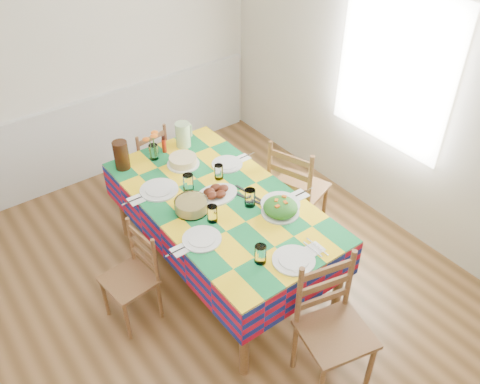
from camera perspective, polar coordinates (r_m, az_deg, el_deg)
name	(u,v)px	position (r m, az deg, el deg)	size (l,w,h in m)	color
room	(192,198)	(3.18, -5.42, -0.66)	(4.58, 5.08, 2.78)	brown
wainscot	(68,144)	(5.58, -18.72, 5.13)	(4.41, 0.06, 0.92)	silver
window_right	(394,69)	(4.63, 16.87, 13.05)	(1.40, 1.40, 0.00)	white
dining_table	(220,208)	(4.10, -2.22, -1.77)	(1.10, 2.05, 0.80)	brown
setting_near_head	(282,258)	(3.52, 4.79, -7.35)	(0.49, 0.33, 0.14)	silver
setting_left_near	(205,230)	(3.73, -3.96, -4.27)	(0.52, 0.31, 0.14)	silver
setting_left_far	(169,188)	(4.15, -7.99, 0.50)	(0.57, 0.34, 0.15)	silver
setting_right_near	(270,201)	(3.97, 3.41, -1.05)	(0.59, 0.34, 0.15)	silver
setting_right_far	(225,167)	(4.36, -1.72, 2.88)	(0.51, 0.29, 0.13)	silver
meat_platter	(216,193)	(4.06, -2.69, -0.12)	(0.37, 0.26, 0.07)	silver
salad_platter	(280,208)	(3.89, 4.56, -1.79)	(0.30, 0.30, 0.12)	silver
pasta_bowl	(191,206)	(3.92, -5.48, -1.54)	(0.26, 0.26, 0.09)	white
cake	(183,161)	(4.44, -6.41, 3.48)	(0.28, 0.28, 0.08)	silver
serving_utensils	(248,196)	(4.07, 0.95, -0.47)	(0.15, 0.34, 0.01)	black
flower_vase	(153,148)	(4.51, -9.72, 4.88)	(0.17, 0.14, 0.27)	white
hot_sauce	(164,144)	(4.60, -8.54, 5.33)	(0.04, 0.04, 0.16)	#B3240E
green_pitcher	(183,135)	(4.66, -6.43, 6.41)	(0.13, 0.13, 0.23)	#AAD193
tea_pitcher	(121,155)	(4.44, -13.19, 4.05)	(0.13, 0.13, 0.26)	black
name_card	(299,270)	(3.48, 6.60, -8.65)	(0.09, 0.03, 0.02)	silver
chair_near	(332,328)	(3.59, 10.30, -14.83)	(0.54, 0.52, 1.02)	brown
chair_far	(148,164)	(5.19, -10.33, 3.15)	(0.43, 0.42, 0.85)	brown
chair_left	(133,278)	(4.03, -11.93, -9.38)	(0.39, 0.41, 0.84)	brown
chair_right	(296,191)	(4.62, 6.28, 0.16)	(0.57, 0.58, 1.05)	brown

